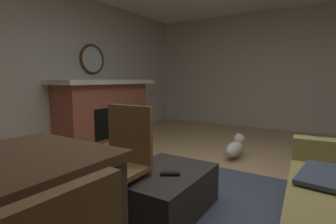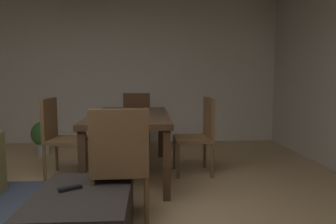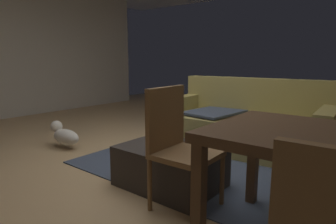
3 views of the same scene
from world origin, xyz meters
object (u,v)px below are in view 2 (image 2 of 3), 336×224
Objects in this scene: ottoman_coffee_table at (83,218)px; dining_chair_west at (120,160)px; dining_chair_south at (200,131)px; potted_plant at (43,136)px; dining_chair_east at (136,118)px; tv_remote at (70,188)px; dining_chair_north at (59,132)px; dining_table at (130,120)px.

dining_chair_west is at bearing -43.19° from ottoman_coffee_table.
dining_chair_south reaches higher than potted_plant.
dining_chair_west is 1.00× the size of dining_chair_east.
dining_chair_east is (2.74, -0.34, 0.15)m from tv_remote.
dining_chair_north is at bearing -12.26° from tv_remote.
dining_chair_west is at bearing -179.88° from dining_table.
dining_chair_east is 1.82× the size of potted_plant.
potted_plant is (1.05, 2.25, -0.23)m from dining_chair_south.
ottoman_coffee_table is at bearing 171.15° from dining_table.
potted_plant is (-0.22, 1.42, -0.23)m from dining_chair_east.
tv_remote is at bearing 167.25° from dining_table.
dining_chair_west is (-1.27, -0.00, -0.14)m from dining_table.
tv_remote is 1.57m from dining_chair_north.
dining_chair_north is at bearing -151.61° from potted_plant.
dining_table is 1.28m from dining_chair_west.
dining_chair_south and dining_chair_north have the same top height.
dining_table is 1.28m from dining_chair_east.
dining_chair_east is (1.27, 0.84, 0.00)m from dining_chair_south.
dining_chair_east reaches higher than potted_plant.
tv_remote is 0.09× the size of dining_table.
dining_table is 0.85m from dining_chair_south.
dining_chair_west is at bearing 179.91° from dining_chair_east.
dining_chair_north and dining_chair_east have the same top height.
ottoman_coffee_table is 5.48× the size of tv_remote.
ottoman_coffee_table is 0.22m from tv_remote.
dining_chair_east is (1.27, -0.01, -0.14)m from dining_table.
dining_table reaches higher than tv_remote.
ottoman_coffee_table is 1.71× the size of potted_plant.
dining_chair_south is at bearing -33.47° from dining_chair_west.
tv_remote is 2.75m from potted_plant.
dining_chair_west reaches higher than ottoman_coffee_table.
potted_plant is at bearing 65.03° from dining_chair_south.
dining_chair_south is at bearing -114.97° from potted_plant.
tv_remote is 1.89m from dining_chair_south.
dining_table is (1.52, -0.24, 0.48)m from ottoman_coffee_table.
dining_chair_south is (1.53, -1.08, 0.34)m from ottoman_coffee_table.
dining_chair_east is at bearing -0.09° from dining_chair_west.
dining_chair_west reaches higher than tv_remote.
dining_chair_west is (0.26, -0.24, 0.34)m from ottoman_coffee_table.
potted_plant is at bearing 28.39° from dining_chair_north.
dining_chair_south is at bearing -35.29° from ottoman_coffee_table.
dining_chair_east is at bearing -0.31° from dining_table.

